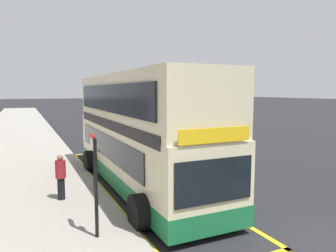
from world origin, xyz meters
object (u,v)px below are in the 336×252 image
object	(u,v)px
bus_stop_sign	(95,177)
parked_car_black_ahead	(105,111)
double_decker_bus	(139,134)
pedestrian_waiting_near_sign	(61,175)

from	to	relation	value
bus_stop_sign	parked_car_black_ahead	world-z (taller)	bus_stop_sign
double_decker_bus	bus_stop_sign	xyz separation A→B (m)	(-2.58, -4.00, -0.40)
bus_stop_sign	pedestrian_waiting_near_sign	distance (m)	3.28
bus_stop_sign	parked_car_black_ahead	bearing A→B (deg)	76.03
pedestrian_waiting_near_sign	double_decker_bus	bearing A→B (deg)	15.12
double_decker_bus	parked_car_black_ahead	size ratio (longest dim) A/B	2.58
bus_stop_sign	pedestrian_waiting_near_sign	size ratio (longest dim) A/B	1.67
pedestrian_waiting_near_sign	bus_stop_sign	bearing A→B (deg)	-81.24
bus_stop_sign	parked_car_black_ahead	distance (m)	39.81
parked_car_black_ahead	bus_stop_sign	bearing A→B (deg)	-106.57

